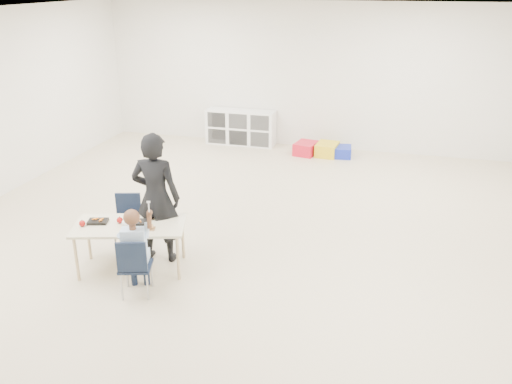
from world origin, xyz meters
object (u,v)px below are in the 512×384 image
(table, at_px, (132,247))
(cubby_shelf, at_px, (241,127))
(chair_near, at_px, (136,265))
(adult, at_px, (156,198))
(child, at_px, (134,249))

(table, relative_size, cubby_shelf, 0.99)
(chair_near, xyz_separation_m, adult, (-0.10, 0.80, 0.45))
(cubby_shelf, distance_m, adult, 4.94)
(child, distance_m, cubby_shelf, 5.73)
(child, height_order, cubby_shelf, child)
(table, xyz_separation_m, chair_near, (0.30, -0.47, 0.05))
(child, bearing_deg, chair_near, 0.00)
(cubby_shelf, height_order, adult, adult)
(child, relative_size, cubby_shelf, 0.78)
(table, xyz_separation_m, adult, (0.19, 0.33, 0.50))
(chair_near, relative_size, child, 0.63)
(table, bearing_deg, child, -74.28)
(adult, bearing_deg, chair_near, 92.91)
(table, relative_size, adult, 0.87)
(table, distance_m, child, 0.61)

